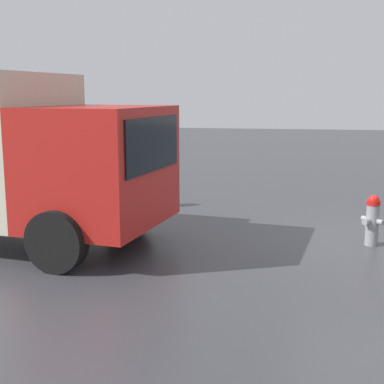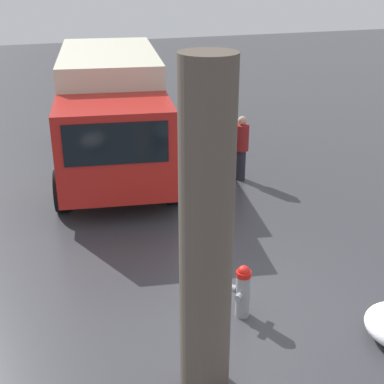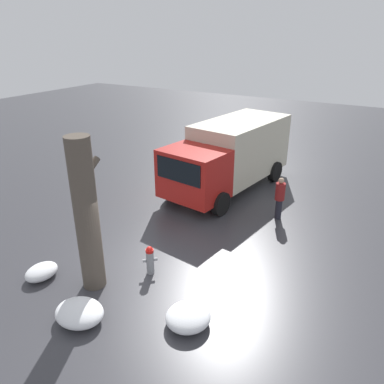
# 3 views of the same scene
# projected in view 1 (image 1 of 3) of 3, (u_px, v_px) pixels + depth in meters

# --- Properties ---
(ground_plane) EXTENTS (60.00, 60.00, 0.00)m
(ground_plane) POSITION_uv_depth(u_px,v_px,m) (371.00, 245.00, 8.96)
(ground_plane) COLOR #38383D
(fire_hydrant) EXTENTS (0.36, 0.36, 0.86)m
(fire_hydrant) POSITION_uv_depth(u_px,v_px,m) (372.00, 219.00, 8.88)
(fire_hydrant) COLOR gray
(fire_hydrant) RESTS_ON ground_plane
(pedestrian) EXTENTS (0.34, 0.34, 1.58)m
(pedestrian) POSITION_uv_depth(u_px,v_px,m) (119.00, 170.00, 11.69)
(pedestrian) COLOR #23232D
(pedestrian) RESTS_ON ground_plane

